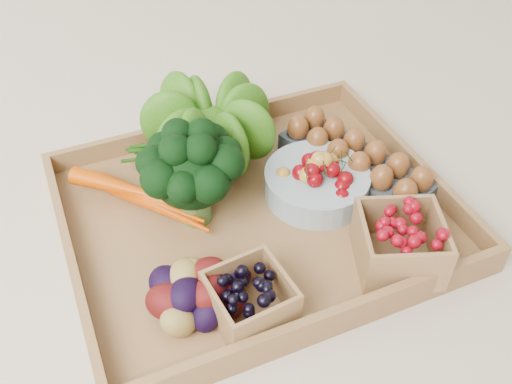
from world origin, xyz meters
name	(u,v)px	position (x,y,z in m)	size (l,w,h in m)	color
ground	(256,221)	(0.00, 0.00, 0.00)	(4.00, 4.00, 0.00)	beige
tray	(256,217)	(0.00, 0.00, 0.01)	(0.55, 0.45, 0.01)	olive
carrots	(140,197)	(-0.15, 0.08, 0.04)	(0.19, 0.14, 0.05)	#C44100
lettuce	(209,119)	(-0.01, 0.16, 0.09)	(0.14, 0.14, 0.14)	#1A4E0C
broccoli	(194,188)	(-0.08, 0.03, 0.07)	(0.15, 0.15, 0.12)	black
cherry_bowl	(317,183)	(0.10, 0.00, 0.04)	(0.16, 0.16, 0.04)	#8C9EA5
egg_carton	(355,165)	(0.18, 0.02, 0.03)	(0.09, 0.26, 0.03)	#3C444D
potatoes	(197,283)	(-0.13, -0.12, 0.05)	(0.14, 0.14, 0.08)	#410A0A
punnet_blackberry	(250,300)	(-0.08, -0.16, 0.05)	(0.09, 0.09, 0.06)	black
punnet_raspberry	(400,243)	(0.14, -0.16, 0.05)	(0.11, 0.11, 0.08)	maroon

